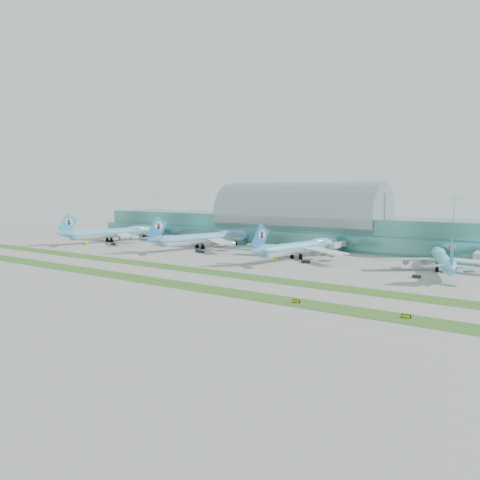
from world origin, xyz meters
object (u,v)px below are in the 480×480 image
Objects in this scene: airliner_a at (115,232)px; airliner_c at (301,246)px; airliner_d at (443,259)px; terminal at (299,223)px; taxiway_sign_far_east at (406,316)px; airliner_b at (206,238)px; taxiway_sign_east at (296,301)px.

airliner_a is 151.62m from airliner_c.
airliner_c is at bearing 163.41° from airliner_d.
terminal is 134.43m from airliner_a.
taxiway_sign_far_east is at bearing -37.82° from airliner_c.
airliner_b is at bearing 154.18° from taxiway_sign_far_east.
airliner_a reaches higher than taxiway_sign_east.
airliner_a is 225.00m from airliner_d.
airliner_b is 145.37m from airliner_d.
terminal reaches higher than airliner_d.
airliner_b is at bearing 18.06° from airliner_a.
airliner_d is 92.96m from taxiway_sign_far_east.
airliner_d is 98.12m from taxiway_sign_east.
airliner_a reaches higher than airliner_d.
airliner_a reaches higher than airliner_c.
terminal is at bearing 133.27° from taxiway_sign_far_east.
terminal is 4.47× the size of airliner_c.
airliner_a is 80.01m from airliner_b.
airliner_a is at bearing 165.35° from taxiway_sign_far_east.
airliner_c is (71.89, -5.44, -0.37)m from airliner_b.
airliner_b is (-38.07, -57.66, -7.37)m from terminal.
airliner_d is (225.00, 1.31, -0.97)m from airliner_a.
terminal is 4.33× the size of airliner_a.
airliner_a is 28.57× the size of taxiway_sign_east.
airliner_d is at bearing 13.61° from airliner_a.
taxiway_sign_east is at bearing -23.92° from airliner_b.
taxiway_sign_east is 35.48m from taxiway_sign_far_east.
taxiway_sign_east is (117.94, -99.45, -6.28)m from airliner_b.
airliner_c is (151.62, 1.22, -0.24)m from airliner_a.
terminal reaches higher than airliner_c.
airliner_b is 1.19× the size of airliner_d.
taxiway_sign_far_east is (35.45, 1.63, 0.03)m from taxiway_sign_east.
airliner_c is 26.15× the size of taxiway_sign_far_east.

